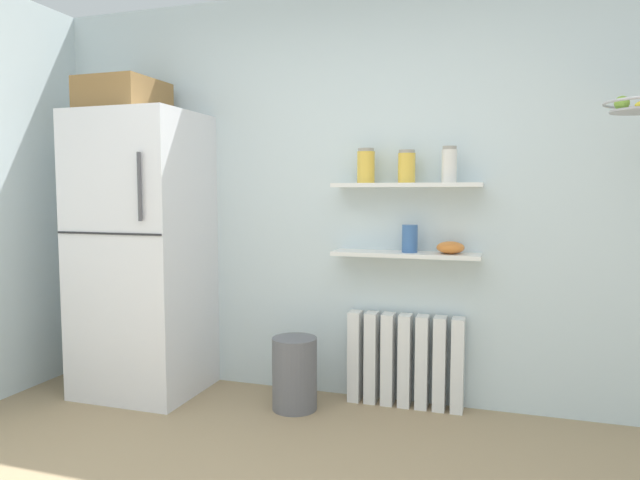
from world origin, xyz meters
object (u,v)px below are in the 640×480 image
storage_jar_0 (366,166)px  shelf_bowl (450,248)px  storage_jar_2 (449,165)px  trash_bin (295,373)px  storage_jar_1 (407,167)px  refrigerator (142,247)px  vase (410,239)px  radiator (405,360)px

storage_jar_0 → shelf_bowl: size_ratio=1.30×
storage_jar_2 → trash_bin: (-0.88, -0.23, -1.26)m
storage_jar_0 → storage_jar_1: storage_jar_0 is taller
refrigerator → shelf_bowl: bearing=6.5°
storage_jar_2 → trash_bin: size_ratio=0.48×
storage_jar_0 → vase: size_ratio=1.27×
refrigerator → radiator: 1.85m
storage_jar_2 → shelf_bowl: storage_jar_2 is taller
trash_bin → refrigerator: bearing=179.7°
refrigerator → vase: 1.75m
storage_jar_0 → radiator: bearing=6.9°
storage_jar_0 → refrigerator: bearing=-171.3°
storage_jar_1 → shelf_bowl: 0.55m
vase → trash_bin: size_ratio=0.38×
storage_jar_0 → vase: (0.27, 0.00, -0.44)m
refrigerator → radiator: refrigerator is taller
storage_jar_2 → shelf_bowl: 0.49m
radiator → trash_bin: (-0.63, -0.26, -0.07)m
radiator → storage_jar_0: size_ratio=3.36×
storage_jar_1 → shelf_bowl: storage_jar_1 is taller
radiator → storage_jar_1: size_ratio=3.62×
storage_jar_1 → vase: bearing=0.0°
radiator → storage_jar_0: storage_jar_0 is taller
storage_jar_2 → shelf_bowl: (0.02, 0.00, -0.49)m
trash_bin → storage_jar_0: bearing=30.7°
radiator → vase: vase is taller
storage_jar_0 → shelf_bowl: (0.51, 0.00, -0.48)m
storage_jar_2 → storage_jar_0: bearing=180.0°
refrigerator → trash_bin: refrigerator is taller
radiator → vase: (0.02, -0.03, 0.76)m
refrigerator → vase: size_ratio=12.32×
radiator → shelf_bowl: bearing=-6.5°
vase → storage_jar_0: bearing=180.0°
radiator → trash_bin: radiator is taller
storage_jar_1 → shelf_bowl: bearing=0.0°
radiator → shelf_bowl: size_ratio=4.37×
storage_jar_1 → shelf_bowl: (0.26, 0.00, -0.48)m
storage_jar_2 → vase: (-0.22, 0.00, -0.44)m
radiator → storage_jar_1: (0.00, -0.03, 1.19)m
vase → trash_bin: 1.08m
storage_jar_1 → storage_jar_2: 0.25m
refrigerator → shelf_bowl: size_ratio=12.61×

